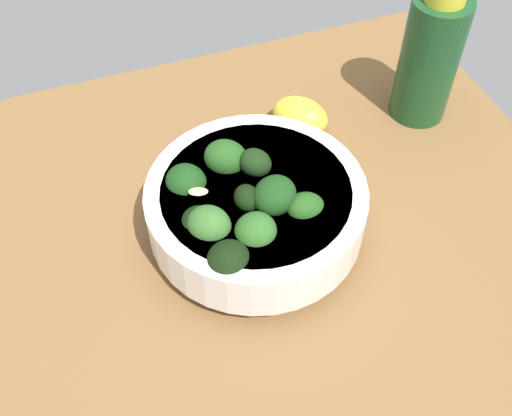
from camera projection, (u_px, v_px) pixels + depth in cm
name	position (u px, v px, depth cm)	size (l,w,h in cm)	color
ground_plane	(280.00, 259.00, 61.24)	(64.39, 64.39, 4.13)	brown
bowl_of_broccoli	(253.00, 207.00, 57.13)	(20.62, 20.62, 9.84)	white
lemon_wedge	(300.00, 116.00, 68.89)	(6.51, 4.56, 4.09)	yellow
bottle_short	(429.00, 58.00, 66.72)	(6.47, 6.47, 16.03)	#194723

